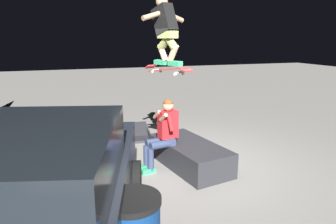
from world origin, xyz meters
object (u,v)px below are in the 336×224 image
Objects in this scene: kicker_ramp at (131,135)px; parked_car at (38,202)px; skateboard at (168,70)px; skater_airborne at (165,27)px; ledge_box_main at (190,155)px; person_sitting_on_ledge at (163,131)px.

parked_car is at bearing 156.47° from kicker_ramp.
skater_airborne reaches higher than skateboard.
skateboard is 2.98m from parked_car.
skater_airborne is at bearing 91.25° from ledge_box_main.
parked_car is (-2.00, 1.98, -1.73)m from skater_airborne.
parked_car is at bearing 135.33° from skater_airborne.
skateboard reaches higher than kicker_ramp.
parked_car is at bearing 136.98° from person_sitting_on_ledge.
kicker_ramp is (1.99, 0.18, -0.65)m from person_sitting_on_ledge.
parked_car is (-2.10, 1.96, 0.08)m from person_sitting_on_ledge.
skateboard reaches higher than parked_car.
skater_airborne reaches higher than parked_car.
skateboard is at bearing -174.14° from kicker_ramp.
parked_car is (-2.01, 2.45, 0.57)m from ledge_box_main.
ledge_box_main is 2.34m from skater_airborne.
person_sitting_on_ledge is at bearing -174.77° from kicker_ramp.
ledge_box_main is at bearing -162.08° from kicker_ramp.
skater_airborne is 3.30m from parked_car.
person_sitting_on_ledge is at bearing 79.34° from ledge_box_main.
kicker_ramp is (2.14, 0.22, -1.78)m from skateboard.
skater_airborne is at bearing -44.67° from parked_car.
skater_airborne reaches higher than ledge_box_main.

